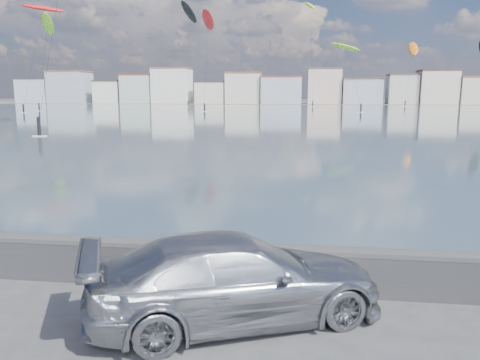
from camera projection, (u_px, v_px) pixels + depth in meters
name	position (u px, v px, depth m)	size (l,w,h in m)	color
ground	(149.00, 351.00, 7.80)	(700.00, 700.00, 0.00)	#333335
bay_water	(290.00, 114.00, 96.99)	(500.00, 177.00, 0.00)	#3B5058
far_shore_strip	(297.00, 103.00, 202.74)	(500.00, 60.00, 0.00)	#4C473D
seawall	(188.00, 261.00, 10.33)	(400.00, 0.36, 1.08)	#28282B
far_buildings	(300.00, 89.00, 187.83)	(240.79, 13.26, 14.60)	#B2B7C6
car_silver	(236.00, 278.00, 8.81)	(2.28, 5.60, 1.63)	#A4A6AB
kitesurfer_0	(311.00, 7.00, 153.46)	(5.19, 17.73, 35.30)	#8CD826
kitesurfer_2	(48.00, 25.00, 117.75)	(4.91, 12.90, 24.30)	#8CD826
kitesurfer_5	(346.00, 48.00, 114.55)	(7.94, 14.31, 16.95)	#8CD826
kitesurfer_6	(43.00, 9.00, 105.75)	(9.99, 12.16, 24.41)	red
kitesurfer_12	(413.00, 49.00, 154.12)	(5.65, 13.27, 22.24)	orange
kitesurfer_13	(189.00, 13.00, 154.51)	(5.38, 12.98, 34.05)	black
kitesurfer_16	(208.00, 21.00, 119.46)	(4.30, 19.43, 25.40)	red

